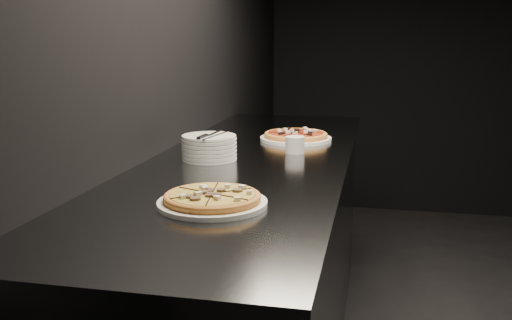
% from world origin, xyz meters
% --- Properties ---
extents(wall_left, '(0.02, 5.00, 2.80)m').
position_xyz_m(wall_left, '(-2.50, 0.00, 1.40)').
color(wall_left, black).
rests_on(wall_left, floor).
extents(counter, '(0.74, 2.44, 0.92)m').
position_xyz_m(counter, '(-2.13, 0.00, 0.46)').
color(counter, slate).
rests_on(counter, floor).
extents(pizza_mushroom, '(0.34, 0.34, 0.03)m').
position_xyz_m(pizza_mushroom, '(-2.09, -0.67, 0.94)').
color(pizza_mushroom, white).
rests_on(pizza_mushroom, counter).
extents(pizza_tomato, '(0.34, 0.34, 0.04)m').
position_xyz_m(pizza_tomato, '(-2.02, 0.39, 0.94)').
color(pizza_tomato, white).
rests_on(pizza_tomato, counter).
extents(plate_stack, '(0.20, 0.20, 0.09)m').
position_xyz_m(plate_stack, '(-2.28, -0.08, 0.97)').
color(plate_stack, white).
rests_on(plate_stack, counter).
extents(cutlery, '(0.09, 0.21, 0.01)m').
position_xyz_m(cutlery, '(-2.27, -0.10, 1.01)').
color(cutlery, '#B2B3B9').
rests_on(cutlery, plate_stack).
extents(ramekin, '(0.08, 0.08, 0.07)m').
position_xyz_m(ramekin, '(-1.98, 0.10, 0.96)').
color(ramekin, silver).
rests_on(ramekin, counter).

